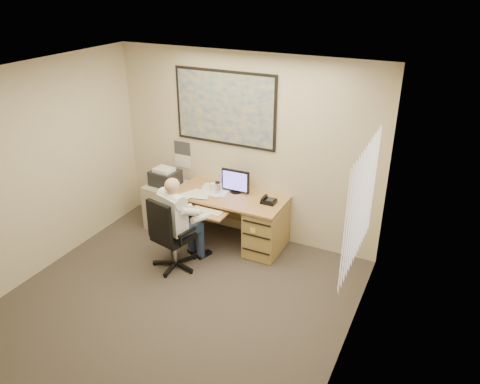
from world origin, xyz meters
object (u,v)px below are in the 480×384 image
at_px(person, 174,223).
at_px(desk, 252,219).
at_px(filing_cabinet, 167,201).
at_px(office_chair, 173,248).

bearing_deg(person, desk, 70.40).
bearing_deg(filing_cabinet, office_chair, -48.26).
distance_m(desk, office_chair, 1.20).
height_order(desk, person, person).
bearing_deg(filing_cabinet, desk, 4.56).
distance_m(office_chair, person, 0.35).
distance_m(filing_cabinet, office_chair, 1.21).
relative_size(desk, filing_cabinet, 1.64).
bearing_deg(desk, person, -128.95).
bearing_deg(person, office_chair, -62.62).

